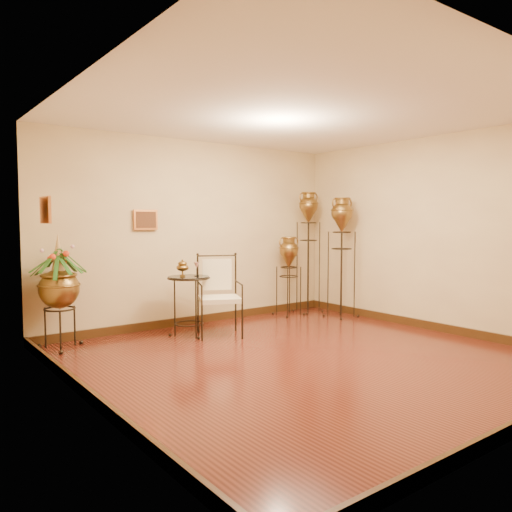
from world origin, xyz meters
TOP-DOWN VIEW (x-y plane):
  - ground at (0.00, 0.00)m, footprint 5.00×5.00m
  - room_shell at (-0.01, 0.01)m, footprint 5.02×5.02m
  - amphora_tall at (2.02, 2.15)m, footprint 0.42×0.42m
  - amphora_mid at (2.15, 1.49)m, footprint 0.51×0.51m
  - amphora_short at (1.58, 2.15)m, footprint 0.42×0.42m
  - planter_urn at (-2.15, 2.15)m, footprint 0.91×0.91m
  - armchair at (-0.19, 1.54)m, footprint 0.81×0.79m
  - side_table at (-0.53, 1.81)m, footprint 0.61×0.61m

SIDE VIEW (x-z plane):
  - ground at x=0.00m, z-range 0.00..0.00m
  - side_table at x=-0.53m, z-range -0.09..0.95m
  - armchair at x=-0.19m, z-range 0.00..1.12m
  - amphora_short at x=1.58m, z-range 0.00..1.34m
  - planter_urn at x=-2.15m, z-range 0.09..1.53m
  - amphora_mid at x=2.15m, z-range 0.01..2.00m
  - amphora_tall at x=2.02m, z-range 0.02..2.12m
  - room_shell at x=-0.01m, z-range 0.33..3.14m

